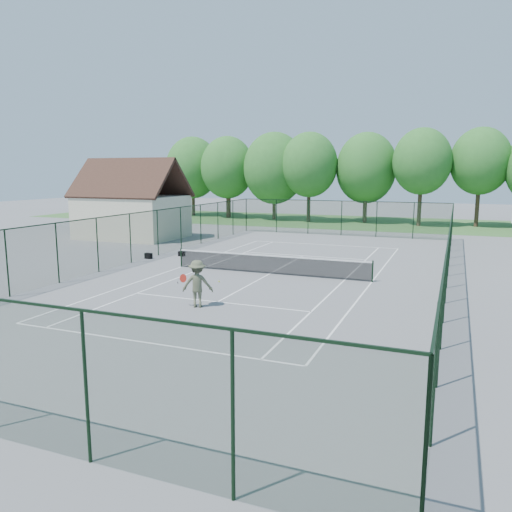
# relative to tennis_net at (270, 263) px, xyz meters

# --- Properties ---
(ground) EXTENTS (140.00, 140.00, 0.00)m
(ground) POSITION_rel_tennis_net_xyz_m (0.00, 0.00, -0.58)
(ground) COLOR slate
(ground) RESTS_ON ground
(grass_far) EXTENTS (80.00, 16.00, 0.01)m
(grass_far) POSITION_rel_tennis_net_xyz_m (0.00, 30.00, -0.57)
(grass_far) COLOR #407134
(grass_far) RESTS_ON ground
(court_lines) EXTENTS (11.05, 23.85, 0.01)m
(court_lines) POSITION_rel_tennis_net_xyz_m (0.00, 0.00, -0.57)
(court_lines) COLOR white
(court_lines) RESTS_ON ground
(tennis_net) EXTENTS (11.08, 0.08, 1.10)m
(tennis_net) POSITION_rel_tennis_net_xyz_m (0.00, 0.00, 0.00)
(tennis_net) COLOR black
(tennis_net) RESTS_ON ground
(fence_enclosure) EXTENTS (18.05, 36.05, 3.02)m
(fence_enclosure) POSITION_rel_tennis_net_xyz_m (0.00, 0.00, 0.98)
(fence_enclosure) COLOR #14331A
(fence_enclosure) RESTS_ON ground
(utility_building) EXTENTS (8.60, 6.27, 6.63)m
(utility_building) POSITION_rel_tennis_net_xyz_m (-16.00, 10.00, 2.54)
(utility_building) COLOR beige
(utility_building) RESTS_ON ground
(tree_line_far) EXTENTS (39.40, 6.40, 9.70)m
(tree_line_far) POSITION_rel_tennis_net_xyz_m (0.00, 30.00, 5.42)
(tree_line_far) COLOR #473224
(tree_line_far) RESTS_ON ground
(sports_bag_a) EXTENTS (0.49, 0.33, 0.37)m
(sports_bag_a) POSITION_rel_tennis_net_xyz_m (-8.87, 1.64, -0.39)
(sports_bag_a) COLOR black
(sports_bag_a) RESTS_ON ground
(sports_bag_b) EXTENTS (0.43, 0.29, 0.32)m
(sports_bag_b) POSITION_rel_tennis_net_xyz_m (-7.40, 3.28, -0.41)
(sports_bag_b) COLOR black
(sports_bag_b) RESTS_ON ground
(tennis_player) EXTENTS (1.70, 1.10, 1.94)m
(tennis_player) POSITION_rel_tennis_net_xyz_m (-0.42, -7.39, 0.40)
(tennis_player) COLOR #51553D
(tennis_player) RESTS_ON ground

